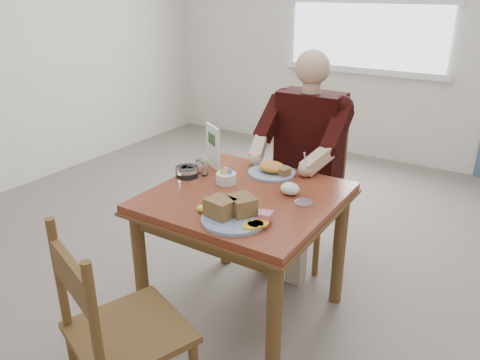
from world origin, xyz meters
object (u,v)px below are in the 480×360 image
Objects in this scene: table at (245,213)px; far_plate at (273,170)px; chair_far at (308,189)px; diner at (305,145)px; near_plate at (234,212)px; chair_near at (118,335)px.

far_plate is at bearing 91.37° from table.
chair_far is 0.57m from far_plate.
diner reaches higher than far_plate.
chair_far reaches higher than near_plate.
chair_far reaches higher than far_plate.
chair_near is (-0.03, -1.68, 0.00)m from chair_far.
table is 0.97× the size of chair_far.
diner is 4.02× the size of far_plate.
chair_far is at bearing 89.14° from far_plate.
chair_near is 1.23m from far_plate.
diner is at bearing -89.99° from chair_far.
chair_near reaches higher than near_plate.
chair_near is at bearing -92.08° from table.
table is 0.81m from chair_far.
diner is 0.40m from far_plate.
chair_far is at bearing 90.01° from diner.
far_plate is (-0.01, 0.31, 0.14)m from table.
table is at bearing -90.00° from diner.
chair_far reaches higher than table.
diner reaches higher than near_plate.
far_plate is at bearing -90.86° from chair_far.
far_plate is at bearing 101.43° from near_plate.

